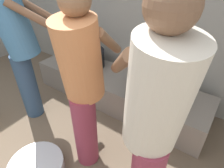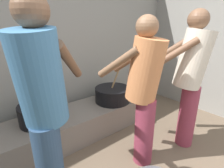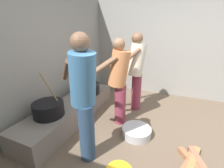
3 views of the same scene
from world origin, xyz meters
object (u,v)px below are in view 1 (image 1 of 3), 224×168
object	(u,v)px
cook_in_blue_shirt	(19,41)
metal_mixing_bowl	(37,168)
cooking_pot_main	(155,86)
cooking_pot_secondary	(87,58)
cook_in_cream_shirt	(153,123)
cook_in_orange_shirt	(82,81)

from	to	relation	value
cook_in_blue_shirt	metal_mixing_bowl	world-z (taller)	cook_in_blue_shirt
cooking_pot_main	cooking_pot_secondary	distance (m)	1.02
cook_in_cream_shirt	cooking_pot_main	bearing A→B (deg)	110.95
cooking_pot_main	cook_in_cream_shirt	distance (m)	1.10
cooking_pot_main	cook_in_blue_shirt	distance (m)	1.45
cooking_pot_main	metal_mixing_bowl	world-z (taller)	cooking_pot_main
cook_in_blue_shirt	metal_mixing_bowl	bearing A→B (deg)	-37.66
cooking_pot_main	metal_mixing_bowl	distance (m)	1.38
cooking_pot_secondary	metal_mixing_bowl	size ratio (longest dim) A/B	1.43
cook_in_blue_shirt	cook_in_orange_shirt	distance (m)	0.93
cook_in_cream_shirt	metal_mixing_bowl	bearing A→B (deg)	-162.53
cooking_pot_secondary	metal_mixing_bowl	xyz separation A→B (m)	(0.51, -1.29, -0.40)
cooking_pot_secondary	cook_in_blue_shirt	bearing A→B (deg)	-101.61
cooking_pot_secondary	metal_mixing_bowl	distance (m)	1.44
cook_in_blue_shirt	metal_mixing_bowl	xyz separation A→B (m)	(0.67, -0.51, -0.85)
cooking_pot_main	cooking_pot_secondary	bearing A→B (deg)	175.58
cooking_pot_main	cook_in_cream_shirt	size ratio (longest dim) A/B	0.42
cooking_pot_secondary	cook_in_cream_shirt	world-z (taller)	cook_in_cream_shirt
cook_in_orange_shirt	metal_mixing_bowl	bearing A→B (deg)	-121.32
cook_in_orange_shirt	metal_mixing_bowl	world-z (taller)	cook_in_orange_shirt
metal_mixing_bowl	cooking_pot_secondary	bearing A→B (deg)	111.39
cook_in_orange_shirt	metal_mixing_bowl	xyz separation A→B (m)	(-0.25, -0.41, -0.79)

